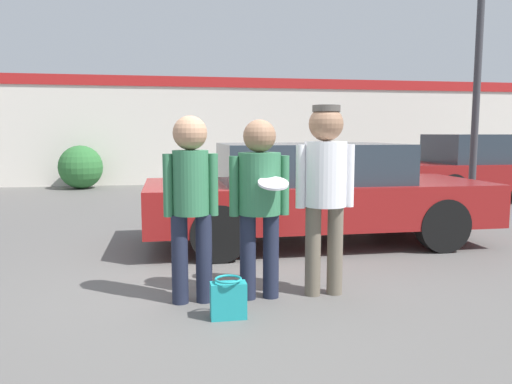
% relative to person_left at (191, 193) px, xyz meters
% --- Properties ---
extents(ground_plane, '(56.00, 56.00, 0.00)m').
position_rel_person_left_xyz_m(ground_plane, '(0.41, 0.35, -1.01)').
color(ground_plane, '#5B5956').
extents(storefront_building, '(24.00, 0.22, 3.21)m').
position_rel_person_left_xyz_m(storefront_building, '(0.41, 10.80, 0.62)').
color(storefront_building, silver).
rests_on(storefront_building, ground).
extents(person_left, '(0.49, 0.32, 1.70)m').
position_rel_person_left_xyz_m(person_left, '(0.00, 0.00, 0.00)').
color(person_left, '#1E2338').
rests_on(person_left, ground).
extents(person_middle_with_frisbee, '(0.56, 0.60, 1.67)m').
position_rel_person_left_xyz_m(person_middle_with_frisbee, '(0.63, 0.01, -0.00)').
color(person_middle_with_frisbee, '#1E2338').
rests_on(person_middle_with_frisbee, ground).
extents(person_right, '(0.57, 0.40, 1.81)m').
position_rel_person_left_xyz_m(person_right, '(1.26, 0.01, 0.10)').
color(person_right, '#665B4C').
rests_on(person_right, ground).
extents(parked_car_near, '(4.73, 1.92, 1.40)m').
position_rel_person_left_xyz_m(parked_car_near, '(1.83, 2.25, -0.29)').
color(parked_car_near, maroon).
rests_on(parked_car_near, ground).
extents(parked_car_far, '(4.73, 1.93, 1.52)m').
position_rel_person_left_xyz_m(parked_car_far, '(7.17, 5.99, -0.25)').
color(parked_car_far, maroon).
rests_on(parked_car_far, ground).
extents(street_lamp, '(1.60, 0.35, 6.03)m').
position_rel_person_left_xyz_m(street_lamp, '(5.28, 3.31, 2.71)').
color(street_lamp, '#38383D').
rests_on(street_lamp, ground).
extents(shrub, '(1.21, 1.21, 1.21)m').
position_rel_person_left_xyz_m(shrub, '(-2.57, 10.01, -0.41)').
color(shrub, '#2D6B33').
rests_on(shrub, ground).
extents(handbag, '(0.30, 0.23, 0.35)m').
position_rel_person_left_xyz_m(handbag, '(0.28, -0.46, -0.84)').
color(handbag, teal).
rests_on(handbag, ground).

